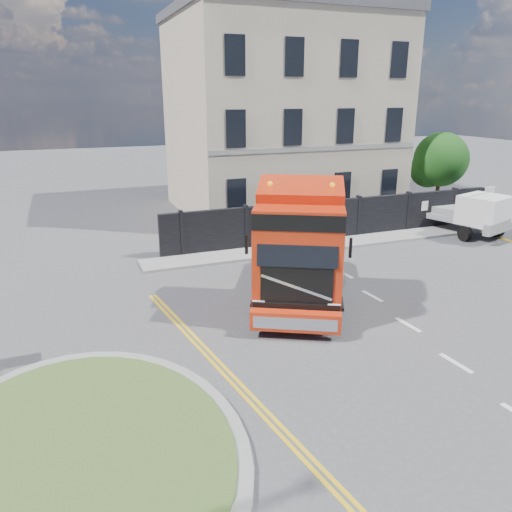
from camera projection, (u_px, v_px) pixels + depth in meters
name	position (u px, v px, depth m)	size (l,w,h in m)	color
ground	(318.00, 335.00, 14.94)	(120.00, 120.00, 0.00)	#424244
traffic_island	(76.00, 456.00, 9.84)	(6.80, 6.80, 0.17)	gray
hoarding_fence	(350.00, 218.00, 24.88)	(18.80, 0.25, 2.00)	black
georgian_building	(280.00, 114.00, 29.86)	(12.30, 10.30, 12.80)	#B2A28E
tree	(438.00, 162.00, 29.70)	(3.20, 3.20, 4.80)	#382619
pavement_far	(349.00, 242.00, 24.18)	(20.00, 1.60, 0.12)	gray
truck	(299.00, 254.00, 16.35)	(5.63, 7.47, 4.23)	black
flatbed_pickup	(474.00, 213.00, 25.12)	(3.53, 5.67, 2.18)	slate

